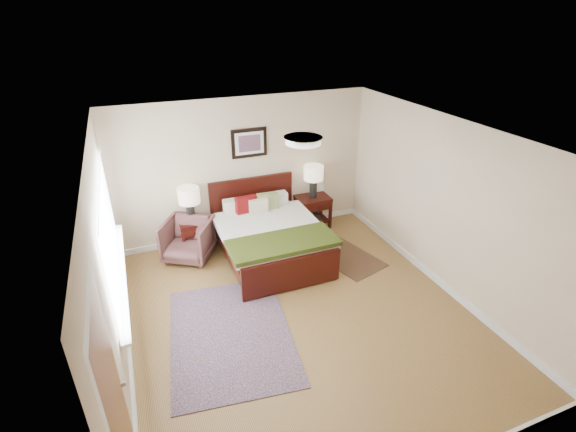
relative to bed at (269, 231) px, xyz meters
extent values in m
plane|color=olive|center=(-0.09, -1.52, -0.50)|extent=(5.00, 5.00, 0.00)
cube|color=beige|center=(-0.09, 0.98, 0.75)|extent=(4.50, 0.04, 2.50)
cube|color=beige|center=(-0.09, -4.02, 0.75)|extent=(4.50, 0.04, 2.50)
cube|color=beige|center=(-2.34, -1.52, 0.75)|extent=(0.04, 5.00, 2.50)
cube|color=beige|center=(2.16, -1.52, 0.75)|extent=(0.04, 5.00, 2.50)
cube|color=white|center=(-0.09, -1.52, 2.00)|extent=(4.50, 5.00, 0.02)
cube|color=silver|center=(-2.32, -0.82, 0.90)|extent=(0.02, 2.72, 1.32)
cube|color=silver|center=(-2.30, -0.82, 0.90)|extent=(0.01, 2.60, 1.20)
cube|color=silver|center=(-2.27, -0.82, 0.27)|extent=(0.10, 2.72, 0.04)
cube|color=silver|center=(-2.32, -3.27, 0.59)|extent=(0.01, 1.00, 2.18)
cube|color=brown|center=(-2.31, -3.27, 0.55)|extent=(0.01, 0.90, 2.10)
cylinder|color=#999999|center=(-2.29, -2.89, 0.50)|extent=(0.04, 0.04, 0.04)
cylinder|color=white|center=(-0.09, -1.52, 1.96)|extent=(0.40, 0.40, 0.07)
cylinder|color=beige|center=(-0.09, -1.52, 2.00)|extent=(0.44, 0.44, 0.01)
cube|color=#350D07|center=(0.00, 0.94, 0.06)|extent=(1.54, 0.06, 1.08)
cube|color=#350D07|center=(0.00, -0.99, -0.21)|extent=(1.54, 0.06, 0.54)
cube|color=#350D07|center=(-0.73, -0.03, -0.19)|extent=(0.06, 1.92, 0.17)
cube|color=#350D07|center=(0.73, -0.03, -0.19)|extent=(0.06, 1.92, 0.17)
cube|color=silver|center=(0.00, -0.03, -0.07)|extent=(1.44, 1.90, 0.21)
cube|color=silver|center=(0.00, -0.13, 0.08)|extent=(1.62, 1.67, 0.10)
cube|color=#3A4113|center=(0.00, -0.63, 0.13)|extent=(1.66, 0.70, 0.07)
cube|color=silver|center=(-0.34, 0.70, 0.21)|extent=(0.48, 0.18, 0.25)
cube|color=silver|center=(0.34, 0.70, 0.21)|extent=(0.48, 0.18, 0.25)
cube|color=#600B0C|center=(-0.21, 0.58, 0.25)|extent=(0.37, 0.17, 0.31)
cube|color=olive|center=(0.17, 0.58, 0.25)|extent=(0.37, 0.16, 0.31)
cube|color=beige|center=(-0.02, 0.50, 0.23)|extent=(0.33, 0.13, 0.27)
cube|color=black|center=(0.00, 0.96, 1.22)|extent=(0.62, 0.03, 0.50)
cube|color=silver|center=(0.00, 0.94, 1.22)|extent=(0.50, 0.01, 0.38)
cube|color=#A52D23|center=(0.00, 0.93, 1.22)|extent=(0.38, 0.01, 0.28)
cube|color=#350D07|center=(-1.13, 0.75, 0.01)|extent=(0.45, 0.40, 0.05)
cube|color=#350D07|center=(-1.32, 0.58, -0.25)|extent=(0.05, 0.05, 0.49)
cube|color=#350D07|center=(-0.94, 0.58, -0.25)|extent=(0.05, 0.05, 0.49)
cube|color=#350D07|center=(-1.32, 0.92, -0.25)|extent=(0.05, 0.05, 0.49)
cube|color=#350D07|center=(-0.94, 0.92, -0.25)|extent=(0.05, 0.05, 0.49)
cube|color=#350D07|center=(-1.13, 0.57, -0.09)|extent=(0.39, 0.03, 0.14)
cube|color=#350D07|center=(1.13, 0.75, 0.09)|extent=(0.61, 0.46, 0.05)
cube|color=#350D07|center=(0.85, 0.55, -0.22)|extent=(0.05, 0.05, 0.56)
cube|color=#350D07|center=(1.41, 0.55, -0.22)|extent=(0.05, 0.05, 0.56)
cube|color=#350D07|center=(0.85, 0.95, -0.22)|extent=(0.05, 0.05, 0.56)
cube|color=#350D07|center=(1.41, 0.95, -0.22)|extent=(0.05, 0.05, 0.56)
cube|color=#350D07|center=(1.13, 0.54, -0.01)|extent=(0.55, 0.03, 0.14)
cube|color=#350D07|center=(1.13, 0.75, -0.36)|extent=(0.55, 0.40, 0.03)
cube|color=black|center=(1.13, 0.75, -0.33)|extent=(0.23, 0.29, 0.03)
cube|color=black|center=(1.13, 0.75, -0.29)|extent=(0.23, 0.29, 0.03)
cube|color=black|center=(1.13, 0.75, -0.26)|extent=(0.23, 0.29, 0.03)
cube|color=black|center=(1.13, 0.75, -0.22)|extent=(0.23, 0.29, 0.03)
cylinder|color=black|center=(-1.13, 0.75, 0.20)|extent=(0.14, 0.14, 0.32)
cylinder|color=black|center=(-1.13, 0.75, 0.38)|extent=(0.02, 0.02, 0.06)
cylinder|color=beige|center=(-1.13, 0.75, 0.52)|extent=(0.36, 0.36, 0.26)
cylinder|color=black|center=(1.13, 0.75, 0.28)|extent=(0.14, 0.14, 0.32)
cylinder|color=black|center=(1.13, 0.75, 0.46)|extent=(0.02, 0.02, 0.06)
cylinder|color=beige|center=(1.13, 0.75, 0.60)|extent=(0.36, 0.36, 0.26)
imported|color=brown|center=(-1.26, 0.48, -0.15)|extent=(1.02, 1.03, 0.69)
cube|color=#0D1745|center=(-1.09, -1.57, -0.49)|extent=(1.78, 2.32, 0.01)
cube|color=black|center=(1.21, -0.53, -0.49)|extent=(1.04, 1.31, 0.01)
camera|label=1|loc=(-1.92, -5.67, 3.32)|focal=26.00mm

